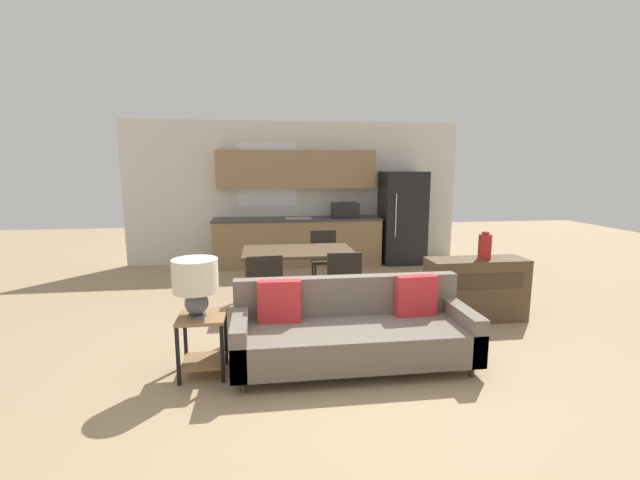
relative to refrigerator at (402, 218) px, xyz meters
The scene contains 13 objects.
ground_plane 4.78m from the refrigerator, 115.48° to the right, with size 20.00×20.00×0.00m, color #9E8460.
wall_back 2.12m from the refrigerator, 169.10° to the left, with size 6.40×0.07×2.70m.
kitchen_counter 2.00m from the refrigerator, behind, with size 3.14×0.65×2.15m.
refrigerator is the anchor object (origin of this frame).
dining_table 3.22m from the refrigerator, 133.53° to the right, with size 1.46×0.90×0.75m.
couch 4.59m from the refrigerator, 114.07° to the right, with size 2.21×0.80×0.80m.
side_table 5.32m from the refrigerator, 127.49° to the right, with size 0.41×0.41×0.55m.
table_lamp 5.33m from the refrigerator, 127.69° to the right, with size 0.39×0.39×0.51m.
credenza 3.23m from the refrigerator, 92.19° to the right, with size 1.19×0.43×0.75m.
vase 3.21m from the refrigerator, 90.89° to the right, with size 0.15×0.15×0.33m.
dining_chair_far_right 2.37m from the refrigerator, 138.27° to the right, with size 0.42×0.42×0.88m.
dining_chair_near_right 3.57m from the refrigerator, 119.46° to the right, with size 0.44×0.44×0.88m.
dining_chair_near_left 4.15m from the refrigerator, 130.31° to the right, with size 0.46×0.46×0.88m.
Camera 1 is at (-0.65, -3.67, 1.84)m, focal length 24.00 mm.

